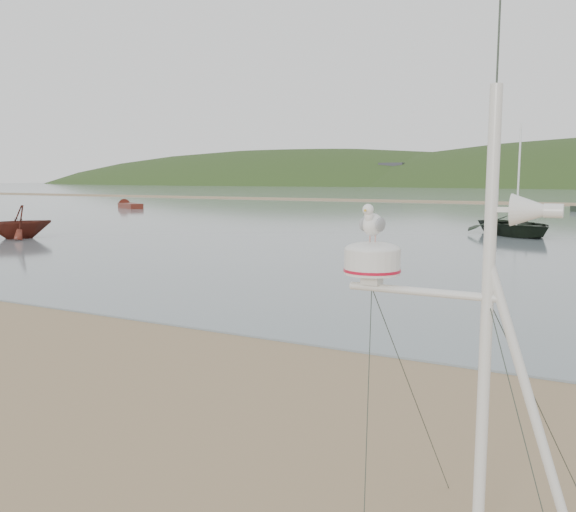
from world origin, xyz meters
The scene contains 6 objects.
ground centered at (0.00, 0.00, 0.00)m, with size 560.00×560.00×0.00m, color #876D4E.
sandbar centered at (0.00, 70.00, 0.07)m, with size 560.00×7.00×0.07m, color #876D4E.
mast_rig centered at (4.40, -1.08, 1.11)m, with size 2.03×2.17×4.59m.
boat_dark centered at (0.82, 27.92, 2.64)m, with size 3.71×1.08×5.20m, color black.
boat_red centered at (-21.03, 14.66, 1.63)m, with size 2.74×1.67×3.17m, color #531C13.
dinghy_red_far centered at (-38.08, 40.71, 0.29)m, with size 5.17×3.61×1.27m.
Camera 1 is at (5.27, -5.82, 3.09)m, focal length 38.00 mm.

